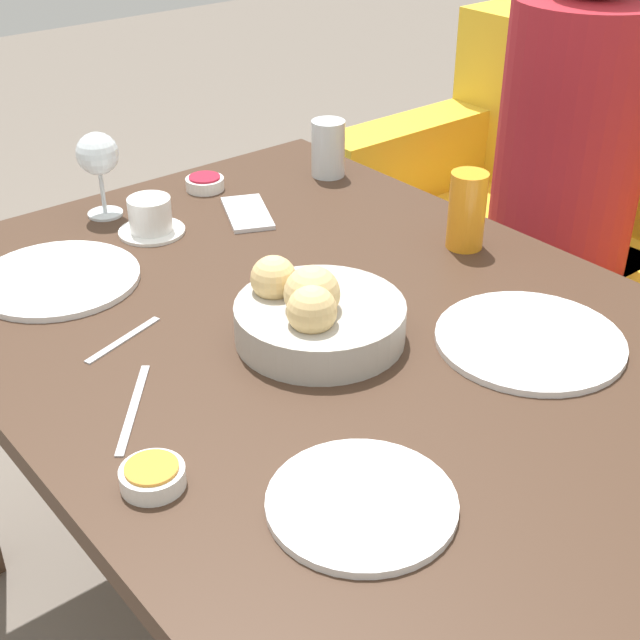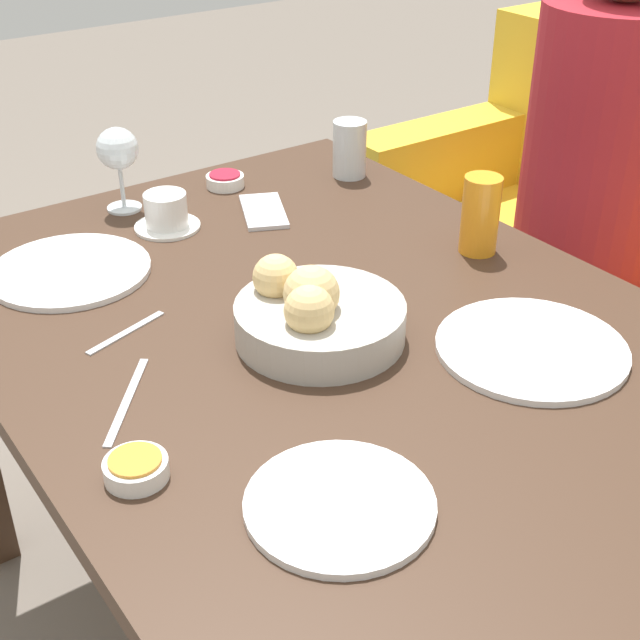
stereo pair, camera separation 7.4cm
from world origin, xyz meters
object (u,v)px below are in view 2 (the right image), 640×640
at_px(seated_person, 586,234).
at_px(cell_phone, 264,211).
at_px(plate_near_left, 70,271).
at_px(plate_near_right, 340,505).
at_px(plate_far_center, 531,348).
at_px(fork_silver, 127,400).
at_px(bread_basket, 315,315).
at_px(water_tumbler, 350,149).
at_px(spoon_coffee, 126,333).
at_px(coffee_cup, 166,213).
at_px(jam_bowl_honey, 136,468).
at_px(jam_bowl_berry, 225,180).
at_px(wine_glass, 118,152).
at_px(juice_glass, 480,215).

distance_m(seated_person, cell_phone, 0.80).
bearing_deg(cell_phone, plate_near_left, -87.02).
bearing_deg(cell_phone, plate_near_right, -26.06).
bearing_deg(plate_far_center, plate_near_left, -143.48).
bearing_deg(plate_far_center, fork_silver, -112.91).
relative_size(bread_basket, water_tumbler, 2.15).
relative_size(fork_silver, spoon_coffee, 1.11).
relative_size(seated_person, coffee_cup, 10.49).
bearing_deg(water_tumbler, cell_phone, -76.51).
xyz_separation_m(seated_person, cell_phone, (-0.15, -0.76, 0.20)).
bearing_deg(jam_bowl_honey, water_tumbler, 128.53).
bearing_deg(jam_bowl_berry, cell_phone, -2.39).
bearing_deg(wine_glass, jam_bowl_honey, -23.48).
xyz_separation_m(bread_basket, plate_near_left, (-0.39, -0.21, -0.04)).
bearing_deg(juice_glass, plate_far_center, -29.92).
bearing_deg(fork_silver, water_tumbler, 123.13).
height_order(seated_person, spoon_coffee, seated_person).
xyz_separation_m(plate_near_right, fork_silver, (-0.32, -0.11, -0.00)).
relative_size(plate_near_right, wine_glass, 1.35).
height_order(coffee_cup, cell_phone, coffee_cup).
xyz_separation_m(plate_near_right, spoon_coffee, (-0.47, -0.04, -0.00)).
xyz_separation_m(seated_person, jam_bowl_honey, (0.39, -1.26, 0.21)).
bearing_deg(cell_phone, fork_silver, -48.95).
bearing_deg(seated_person, jam_bowl_berry, -111.86).
distance_m(fork_silver, cell_phone, 0.60).
distance_m(fork_silver, spoon_coffee, 0.17).
xyz_separation_m(bread_basket, jam_bowl_berry, (-0.56, 0.18, -0.03)).
bearing_deg(water_tumbler, bread_basket, -41.23).
xyz_separation_m(wine_glass, coffee_cup, (0.12, 0.03, -0.08)).
bearing_deg(cell_phone, wine_glass, -129.35).
bearing_deg(spoon_coffee, fork_silver, -24.19).
bearing_deg(jam_bowl_honey, cell_phone, 136.67).
xyz_separation_m(jam_bowl_honey, cell_phone, (-0.54, 0.51, -0.01)).
bearing_deg(spoon_coffee, jam_bowl_honey, -22.38).
relative_size(seated_person, bread_basket, 5.06).
xyz_separation_m(plate_near_right, coffee_cup, (-0.75, 0.17, 0.02)).
bearing_deg(seated_person, plate_near_right, -63.06).
distance_m(bread_basket, plate_near_right, 0.35).
relative_size(wine_glass, coffee_cup, 1.34).
bearing_deg(juice_glass, plate_near_right, -56.50).
bearing_deg(seated_person, plate_far_center, -56.59).
bearing_deg(jam_bowl_honey, jam_bowl_berry, 143.31).
bearing_deg(seated_person, jam_bowl_honey, -72.96).
xyz_separation_m(seated_person, bread_basket, (0.26, -0.93, 0.23)).
bearing_deg(plate_far_center, coffee_cup, -160.60).
distance_m(plate_near_left, fork_silver, 0.38).
distance_m(seated_person, water_tumbler, 0.61).
height_order(water_tumbler, wine_glass, wine_glass).
height_order(seated_person, fork_silver, seated_person).
height_order(plate_far_center, spoon_coffee, plate_far_center).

